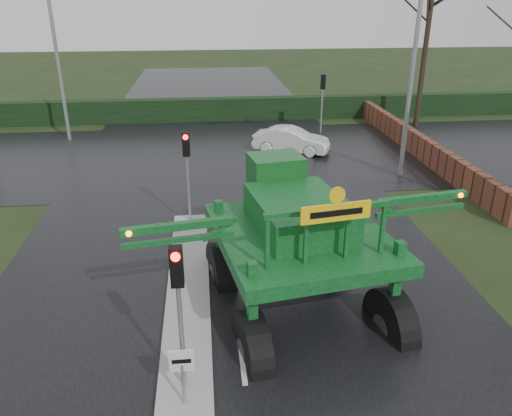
{
  "coord_description": "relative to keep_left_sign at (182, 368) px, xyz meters",
  "views": [
    {
      "loc": [
        -0.68,
        -9.45,
        7.92
      ],
      "look_at": [
        0.79,
        4.19,
        2.0
      ],
      "focal_mm": 35.0,
      "sensor_mm": 36.0,
      "label": 1
    }
  ],
  "objects": [
    {
      "name": "brick_wall",
      "position": [
        11.8,
        17.5,
        -0.46
      ],
      "size": [
        0.4,
        20.0,
        1.2
      ],
      "primitive_type": "cube",
      "color": "#592D1E",
      "rests_on": "ground"
    },
    {
      "name": "tree_right_far",
      "position": [
        14.3,
        22.5,
        5.44
      ],
      "size": [
        7.0,
        7.0,
        12.05
      ],
      "color": "black",
      "rests_on": "ground"
    },
    {
      "name": "street_light_right",
      "position": [
        9.49,
        13.5,
        4.93
      ],
      "size": [
        3.85,
        0.3,
        10.0
      ],
      "color": "gray",
      "rests_on": "ground"
    },
    {
      "name": "road_main",
      "position": [
        1.3,
        11.5,
        -1.05
      ],
      "size": [
        14.0,
        80.0,
        0.02
      ],
      "primitive_type": "cube",
      "color": "black",
      "rests_on": "ground"
    },
    {
      "name": "street_light_left_far",
      "position": [
        -6.89,
        21.5,
        4.93
      ],
      "size": [
        3.85,
        0.3,
        10.0
      ],
      "color": "gray",
      "rests_on": "ground"
    },
    {
      "name": "keep_left_sign",
      "position": [
        0.0,
        0.0,
        0.0
      ],
      "size": [
        0.5,
        0.07,
        1.35
      ],
      "color": "gray",
      "rests_on": "ground"
    },
    {
      "name": "crop_sprayer",
      "position": [
        1.53,
        1.87,
        1.38
      ],
      "size": [
        9.13,
        6.35,
        5.15
      ],
      "rotation": [
        0.0,
        0.0,
        0.16
      ],
      "color": "black",
      "rests_on": "ground"
    },
    {
      "name": "traffic_signal_mid",
      "position": [
        0.0,
        8.99,
        1.53
      ],
      "size": [
        0.26,
        0.33,
        3.52
      ],
      "color": "gray",
      "rests_on": "ground"
    },
    {
      "name": "traffic_signal_far",
      "position": [
        7.8,
        21.51,
        1.53
      ],
      "size": [
        0.26,
        0.33,
        3.52
      ],
      "rotation": [
        0.0,
        0.0,
        3.14
      ],
      "color": "gray",
      "rests_on": "ground"
    },
    {
      "name": "median_island",
      "position": [
        0.0,
        4.5,
        -0.97
      ],
      "size": [
        1.2,
        10.0,
        0.16
      ],
      "primitive_type": "cube",
      "color": "gray",
      "rests_on": "ground"
    },
    {
      "name": "hedge_row",
      "position": [
        1.3,
        25.5,
        -0.31
      ],
      "size": [
        44.0,
        0.9,
        1.5
      ],
      "primitive_type": "cube",
      "color": "black",
      "rests_on": "ground"
    },
    {
      "name": "road_cross",
      "position": [
        1.3,
        17.5,
        -1.05
      ],
      "size": [
        80.0,
        12.0,
        0.02
      ],
      "primitive_type": "cube",
      "color": "black",
      "rests_on": "ground"
    },
    {
      "name": "traffic_signal_near",
      "position": [
        0.0,
        0.49,
        1.53
      ],
      "size": [
        0.26,
        0.33,
        3.52
      ],
      "color": "gray",
      "rests_on": "ground"
    },
    {
      "name": "white_sedan",
      "position": [
        5.29,
        17.67,
        -1.06
      ],
      "size": [
        4.26,
        2.9,
        1.33
      ],
      "primitive_type": "imported",
      "rotation": [
        0.0,
        0.0,
        1.16
      ],
      "color": "silver",
      "rests_on": "ground"
    },
    {
      "name": "ground",
      "position": [
        1.3,
        1.5,
        -1.06
      ],
      "size": [
        140.0,
        140.0,
        0.0
      ],
      "primitive_type": "plane",
      "color": "black",
      "rests_on": "ground"
    }
  ]
}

